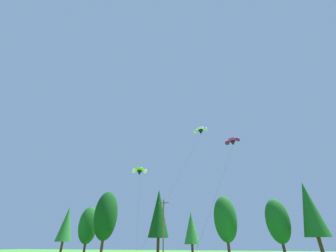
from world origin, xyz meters
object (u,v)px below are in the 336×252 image
parafoil_kite_high_white (201,130)px  parafoil_kite_mid_magenta (232,141)px  parafoil_kite_far_lime_white (140,171)px  utility_pole (163,227)px

parafoil_kite_high_white → parafoil_kite_mid_magenta: parafoil_kite_high_white is taller
parafoil_kite_high_white → parafoil_kite_mid_magenta: bearing=-44.9°
parafoil_kite_high_white → parafoil_kite_mid_magenta: (6.08, -6.06, -6.15)m
parafoil_kite_mid_magenta → parafoil_kite_far_lime_white: parafoil_kite_mid_magenta is taller
parafoil_kite_high_white → parafoil_kite_far_lime_white: parafoil_kite_high_white is taller
utility_pole → parafoil_kite_high_white: 20.97m
utility_pole → parafoil_kite_far_lime_white: bearing=-169.6°
parafoil_kite_mid_magenta → parafoil_kite_high_white: bearing=135.1°
parafoil_kite_mid_magenta → parafoil_kite_far_lime_white: size_ratio=0.93×
parafoil_kite_far_lime_white → parafoil_kite_mid_magenta: bearing=-16.4°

